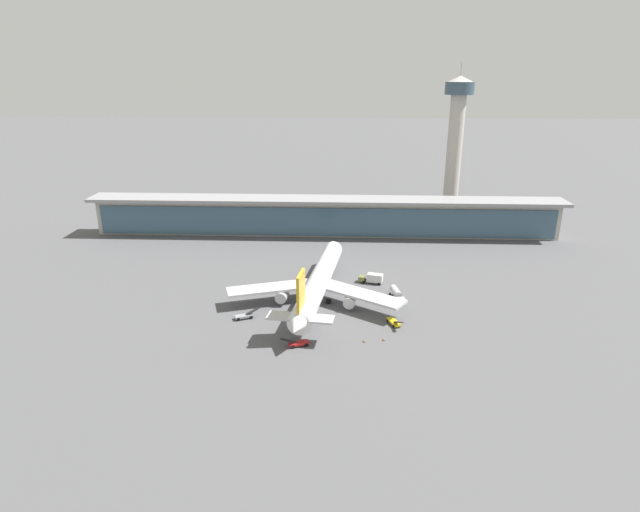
% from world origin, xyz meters
% --- Properties ---
extents(ground_plane, '(1200.00, 1200.00, 0.00)m').
position_xyz_m(ground_plane, '(0.00, 0.00, 0.00)').
color(ground_plane, '#515154').
extents(airliner_on_stand, '(49.76, 65.20, 17.37)m').
position_xyz_m(airliner_on_stand, '(0.17, 6.18, 5.47)').
color(airliner_on_stand, white).
rests_on(airliner_on_stand, ground).
extents(service_truck_near_nose_olive, '(7.64, 4.08, 3.10)m').
position_xyz_m(service_truck_near_nose_olive, '(16.19, 19.42, 1.69)').
color(service_truck_near_nose_olive, olive).
rests_on(service_truck_near_nose_olive, ground).
extents(service_truck_under_wing_yellow, '(3.93, 6.78, 2.70)m').
position_xyz_m(service_truck_under_wing_yellow, '(20.35, -8.22, 0.81)').
color(service_truck_under_wing_yellow, yellow).
rests_on(service_truck_under_wing_yellow, ground).
extents(service_truck_mid_apron_grey, '(6.80, 3.87, 2.70)m').
position_xyz_m(service_truck_mid_apron_grey, '(-18.67, -6.28, 0.81)').
color(service_truck_mid_apron_grey, gray).
rests_on(service_truck_mid_apron_grey, ground).
extents(service_truck_by_tail_red, '(6.86, 3.59, 2.70)m').
position_xyz_m(service_truck_by_tail_red, '(-3.51, -20.19, 0.81)').
color(service_truck_by_tail_red, '#B21E1E').
rests_on(service_truck_by_tail_red, ground).
extents(service_truck_on_taxiway_white, '(3.93, 8.87, 2.95)m').
position_xyz_m(service_truck_on_taxiway_white, '(22.52, 7.82, 1.71)').
color(service_truck_on_taxiway_white, silver).
rests_on(service_truck_on_taxiway_white, ground).
extents(terminal_building, '(183.60, 12.80, 15.20)m').
position_xyz_m(terminal_building, '(0.00, 68.82, 7.87)').
color(terminal_building, '#B2ADA3').
rests_on(terminal_building, ground).
extents(control_tower, '(12.00, 12.00, 64.72)m').
position_xyz_m(control_tower, '(54.13, 97.53, 35.39)').
color(control_tower, '#B2ADA3').
rests_on(control_tower, ground).
extents(safety_cone_alpha, '(0.62, 0.62, 0.70)m').
position_xyz_m(safety_cone_alpha, '(17.04, -16.58, 0.32)').
color(safety_cone_alpha, orange).
rests_on(safety_cone_alpha, ground).
extents(safety_cone_bravo, '(0.62, 0.62, 0.70)m').
position_xyz_m(safety_cone_bravo, '(12.32, -17.56, 0.32)').
color(safety_cone_bravo, orange).
rests_on(safety_cone_bravo, ground).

